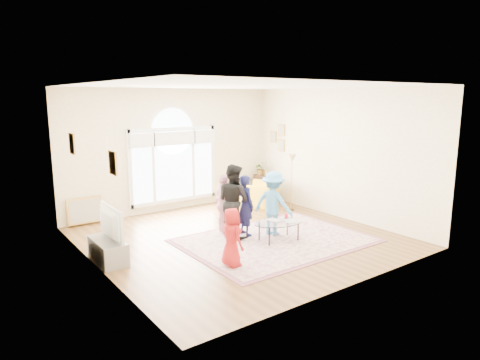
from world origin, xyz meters
TOP-DOWN VIEW (x-y plane):
  - ground at (0.00, 0.00)m, footprint 6.00×6.00m
  - room_shell at (0.01, 2.83)m, footprint 6.00×6.00m
  - area_rug at (0.50, -0.63)m, footprint 3.60×2.60m
  - rug_border at (0.50, -0.63)m, footprint 3.80×2.80m
  - tv_console at (-2.75, 0.30)m, footprint 0.45×1.00m
  - television at (-2.74, 0.30)m, footprint 0.17×1.06m
  - coffee_table at (0.54, -0.67)m, footprint 1.20×0.86m
  - armchair at (2.10, 1.84)m, footprint 1.31×1.25m
  - side_cabinet at (2.78, 2.58)m, footprint 0.40×0.50m
  - floor_lamp at (2.47, 1.05)m, footprint 0.27×0.27m
  - plant_pedestal at (2.70, 2.63)m, footprint 0.20×0.20m
  - potted_plant at (2.70, 2.63)m, footprint 0.41×0.37m
  - leaning_picture at (-2.40, 2.90)m, footprint 0.80×0.14m
  - child_red at (-1.05, -1.23)m, footprint 0.35×0.52m
  - child_navy at (0.20, 0.03)m, footprint 0.35×0.51m
  - child_black at (-0.09, 0.07)m, footprint 0.72×0.86m
  - child_pink at (-0.11, 0.42)m, footprint 0.47×0.82m
  - child_blue at (0.70, -0.30)m, footprint 0.80×1.02m

SIDE VIEW (x-z plane):
  - ground at x=0.00m, z-range 0.00..0.00m
  - leaning_picture at x=-2.40m, z-range -0.31..0.31m
  - rug_border at x=0.50m, z-range 0.00..0.01m
  - area_rug at x=0.50m, z-range 0.00..0.02m
  - tv_console at x=-2.75m, z-range 0.00..0.42m
  - armchair at x=2.10m, z-range 0.00..0.66m
  - side_cabinet at x=2.78m, z-range 0.00..0.70m
  - plant_pedestal at x=2.70m, z-range 0.00..0.70m
  - coffee_table at x=0.54m, z-range 0.13..0.67m
  - child_red at x=-1.05m, z-range 0.02..1.08m
  - child_pink at x=-0.11m, z-range 0.02..1.34m
  - child_navy at x=0.20m, z-range 0.02..1.34m
  - child_blue at x=0.70m, z-range 0.02..1.41m
  - television at x=-2.74m, z-range 0.42..1.03m
  - child_black at x=-0.09m, z-range 0.02..1.60m
  - potted_plant at x=2.70m, z-range 0.70..1.10m
  - floor_lamp at x=2.47m, z-range 0.53..2.04m
  - room_shell at x=0.01m, z-range -1.43..4.57m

